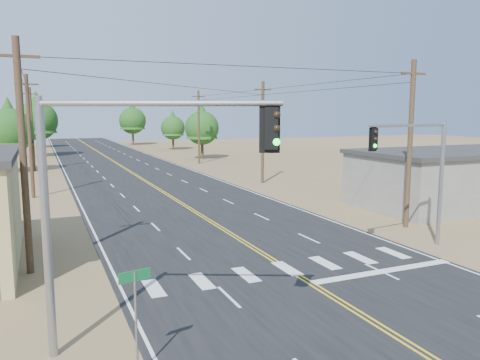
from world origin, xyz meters
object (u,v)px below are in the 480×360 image
building_right (457,179)px  street_sign (136,306)px  signal_mast_left (114,183)px  signal_mast_right (422,164)px

building_right → street_sign: size_ratio=5.18×
signal_mast_left → signal_mast_right: size_ratio=1.13×
building_right → signal_mast_right: (-11.32, -7.91, 2.39)m
signal_mast_left → signal_mast_right: (15.75, 4.90, -0.61)m
building_right → street_sign: building_right is taller
signal_mast_right → signal_mast_left: bearing=-170.2°
signal_mast_left → signal_mast_right: 16.51m
signal_mast_left → signal_mast_right: signal_mast_left is taller
signal_mast_right → street_sign: bearing=-166.0°
signal_mast_left → street_sign: 3.29m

